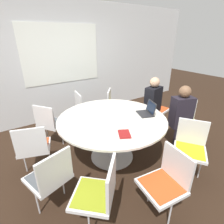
{
  "coord_description": "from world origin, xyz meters",
  "views": [
    {
      "loc": [
        -1.4,
        -2.07,
        1.97
      ],
      "look_at": [
        0.0,
        0.0,
        0.85
      ],
      "focal_mm": 28.0,
      "sensor_mm": 36.0,
      "label": 1
    }
  ],
  "objects_px": {
    "chair_4": "(50,121)",
    "chair_9": "(190,145)",
    "chair_0": "(189,120)",
    "chair_5": "(33,145)",
    "chair_7": "(99,191)",
    "chair_1": "(155,106)",
    "person_0": "(182,114)",
    "person_1": "(154,101)",
    "chair_3": "(85,108)",
    "chair_2": "(115,105)",
    "spiral_notebook": "(124,134)",
    "laptop": "(147,111)",
    "chair_8": "(166,180)",
    "chair_6": "(50,175)"
  },
  "relations": [
    {
      "from": "chair_4",
      "to": "chair_9",
      "type": "relative_size",
      "value": 1.0
    },
    {
      "from": "chair_0",
      "to": "chair_5",
      "type": "xyz_separation_m",
      "value": [
        -2.6,
        0.76,
        0.0
      ]
    },
    {
      "from": "chair_7",
      "to": "chair_9",
      "type": "relative_size",
      "value": 1.0
    },
    {
      "from": "chair_1",
      "to": "chair_9",
      "type": "height_order",
      "value": "same"
    },
    {
      "from": "chair_7",
      "to": "chair_1",
      "type": "bearing_deg",
      "value": -15.63
    },
    {
      "from": "person_0",
      "to": "person_1",
      "type": "xyz_separation_m",
      "value": [
        0.05,
        0.72,
        0.0
      ]
    },
    {
      "from": "chair_3",
      "to": "chair_5",
      "type": "xyz_separation_m",
      "value": [
        -1.25,
        -0.89,
        0.0
      ]
    },
    {
      "from": "chair_2",
      "to": "spiral_notebook",
      "type": "bearing_deg",
      "value": 9.56
    },
    {
      "from": "person_0",
      "to": "laptop",
      "type": "xyz_separation_m",
      "value": [
        -0.61,
        0.24,
        0.11
      ]
    },
    {
      "from": "chair_2",
      "to": "chair_5",
      "type": "height_order",
      "value": "same"
    },
    {
      "from": "chair_2",
      "to": "chair_7",
      "type": "bearing_deg",
      "value": 1.54
    },
    {
      "from": "chair_7",
      "to": "chair_3",
      "type": "bearing_deg",
      "value": 21.38
    },
    {
      "from": "person_0",
      "to": "laptop",
      "type": "relative_size",
      "value": 3.4
    },
    {
      "from": "chair_2",
      "to": "person_1",
      "type": "relative_size",
      "value": 0.71
    },
    {
      "from": "chair_1",
      "to": "person_0",
      "type": "bearing_deg",
      "value": 59.5
    },
    {
      "from": "chair_5",
      "to": "chair_8",
      "type": "relative_size",
      "value": 1.0
    },
    {
      "from": "chair_1",
      "to": "chair_2",
      "type": "bearing_deg",
      "value": -50.62
    },
    {
      "from": "chair_3",
      "to": "chair_2",
      "type": "bearing_deg",
      "value": 76.75
    },
    {
      "from": "chair_0",
      "to": "chair_6",
      "type": "bearing_deg",
      "value": 19.29
    },
    {
      "from": "chair_3",
      "to": "spiral_notebook",
      "type": "bearing_deg",
      "value": -0.56
    },
    {
      "from": "chair_1",
      "to": "chair_3",
      "type": "height_order",
      "value": "same"
    },
    {
      "from": "chair_2",
      "to": "chair_8",
      "type": "xyz_separation_m",
      "value": [
        -0.8,
        -2.16,
        0.0
      ]
    },
    {
      "from": "chair_3",
      "to": "chair_6",
      "type": "bearing_deg",
      "value": -29.62
    },
    {
      "from": "chair_2",
      "to": "person_0",
      "type": "relative_size",
      "value": 0.71
    },
    {
      "from": "spiral_notebook",
      "to": "chair_1",
      "type": "bearing_deg",
      "value": 30.16
    },
    {
      "from": "chair_0",
      "to": "person_1",
      "type": "relative_size",
      "value": 0.71
    },
    {
      "from": "person_0",
      "to": "spiral_notebook",
      "type": "distance_m",
      "value": 1.34
    },
    {
      "from": "chair_7",
      "to": "chair_8",
      "type": "bearing_deg",
      "value": -68.58
    },
    {
      "from": "chair_8",
      "to": "chair_7",
      "type": "bearing_deg",
      "value": 75.03
    },
    {
      "from": "person_0",
      "to": "spiral_notebook",
      "type": "xyz_separation_m",
      "value": [
        -1.33,
        -0.07,
        0.07
      ]
    },
    {
      "from": "chair_4",
      "to": "laptop",
      "type": "distance_m",
      "value": 1.78
    },
    {
      "from": "chair_1",
      "to": "chair_7",
      "type": "xyz_separation_m",
      "value": [
        -2.22,
        -1.33,
        0.0
      ]
    },
    {
      "from": "chair_3",
      "to": "person_1",
      "type": "height_order",
      "value": "person_1"
    },
    {
      "from": "chair_4",
      "to": "chair_5",
      "type": "bearing_deg",
      "value": -68.35
    },
    {
      "from": "chair_3",
      "to": "chair_7",
      "type": "xyz_separation_m",
      "value": [
        -0.86,
        -2.12,
        0.0
      ]
    },
    {
      "from": "person_1",
      "to": "laptop",
      "type": "xyz_separation_m",
      "value": [
        -0.66,
        -0.48,
        0.11
      ]
    },
    {
      "from": "spiral_notebook",
      "to": "chair_3",
      "type": "bearing_deg",
      "value": 82.26
    },
    {
      "from": "chair_5",
      "to": "chair_6",
      "type": "height_order",
      "value": "same"
    },
    {
      "from": "chair_2",
      "to": "chair_4",
      "type": "height_order",
      "value": "same"
    },
    {
      "from": "chair_0",
      "to": "chair_9",
      "type": "bearing_deg",
      "value": 55.73
    },
    {
      "from": "chair_4",
      "to": "person_1",
      "type": "xyz_separation_m",
      "value": [
        1.98,
        -0.67,
        0.2
      ]
    },
    {
      "from": "chair_1",
      "to": "chair_7",
      "type": "relative_size",
      "value": 1.0
    },
    {
      "from": "chair_1",
      "to": "chair_6",
      "type": "xyz_separation_m",
      "value": [
        -2.58,
        -0.83,
        0.0
      ]
    },
    {
      "from": "chair_1",
      "to": "chair_4",
      "type": "relative_size",
      "value": 1.0
    },
    {
      "from": "chair_1",
      "to": "chair_4",
      "type": "bearing_deg",
      "value": -27.01
    },
    {
      "from": "chair_3",
      "to": "spiral_notebook",
      "type": "distance_m",
      "value": 1.75
    },
    {
      "from": "chair_9",
      "to": "spiral_notebook",
      "type": "height_order",
      "value": "chair_9"
    },
    {
      "from": "chair_6",
      "to": "person_1",
      "type": "xyz_separation_m",
      "value": [
        2.36,
        0.7,
        0.2
      ]
    },
    {
      "from": "chair_3",
      "to": "chair_6",
      "type": "xyz_separation_m",
      "value": [
        -1.21,
        -1.62,
        0.0
      ]
    },
    {
      "from": "chair_7",
      "to": "laptop",
      "type": "bearing_deg",
      "value": -18.69
    }
  ]
}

